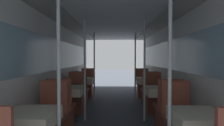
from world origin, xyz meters
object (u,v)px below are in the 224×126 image
(chair_left_near_1, at_px, (62,115))
(support_pole_left_2, at_px, (94,67))
(dining_table_right_1, at_px, (160,93))
(chair_right_far_2, at_px, (143,88))
(chair_left_far_2, at_px, (87,88))
(support_pole_right_2, at_px, (135,67))
(dining_table_right_0, at_px, (198,122))
(support_pole_left_0, at_px, (59,81))
(support_pole_right_0, at_px, (170,81))
(dining_table_left_0, at_px, (32,121))
(dining_table_left_1, at_px, (70,92))
(support_pole_right_1, at_px, (144,71))
(chair_left_far_1, at_px, (76,100))
(chair_left_near_2, at_px, (80,95))
(chair_right_far_1, at_px, (154,100))
(dining_table_right_2, at_px, (146,82))
(support_pole_left_1, at_px, (85,71))
(chair_right_near_1, at_px, (167,115))
(dining_table_left_2, at_px, (84,82))
(chair_right_near_2, at_px, (149,95))

(chair_left_near_1, xyz_separation_m, support_pole_left_2, (0.33, 2.31, 0.78))
(dining_table_right_1, xyz_separation_m, chair_right_far_2, (-0.00, 2.31, -0.31))
(chair_left_far_2, distance_m, chair_right_far_2, 1.96)
(dining_table_right_1, xyz_separation_m, support_pole_right_2, (-0.33, 1.74, 0.47))
(dining_table_right_0, bearing_deg, support_pole_right_2, 95.42)
(support_pole_left_0, height_order, support_pole_right_0, same)
(dining_table_left_0, distance_m, support_pole_left_2, 3.53)
(dining_table_left_0, distance_m, dining_table_left_1, 1.74)
(chair_left_near_1, relative_size, support_pole_right_1, 0.46)
(chair_left_near_1, height_order, dining_table_right_1, chair_left_near_1)
(chair_left_near_1, height_order, chair_left_far_1, same)
(dining_table_left_1, xyz_separation_m, chair_left_near_2, (0.00, 1.17, -0.31))
(support_pole_left_2, xyz_separation_m, dining_table_right_1, (1.63, -1.74, -0.47))
(dining_table_left_1, bearing_deg, support_pole_right_0, -46.95)
(dining_table_left_0, xyz_separation_m, support_pole_right_1, (1.63, 1.74, 0.47))
(chair_left_far_1, distance_m, chair_right_far_1, 1.96)
(support_pole_right_0, bearing_deg, support_pole_left_0, 180.00)
(chair_left_far_1, relative_size, dining_table_right_2, 1.36)
(dining_table_left_1, distance_m, chair_left_near_1, 0.65)
(support_pole_left_1, relative_size, chair_left_near_2, 2.18)
(support_pole_right_0, distance_m, dining_table_right_1, 1.83)
(dining_table_right_0, relative_size, support_pole_right_1, 0.34)
(chair_left_near_2, bearing_deg, dining_table_right_1, -30.91)
(chair_right_near_1, bearing_deg, support_pole_left_0, -144.22)
(dining_table_right_1, distance_m, chair_right_far_1, 0.65)
(chair_left_near_2, relative_size, dining_table_right_1, 1.36)
(chair_left_far_1, distance_m, dining_table_right_0, 3.04)
(dining_table_left_2, height_order, support_pole_right_0, support_pole_right_0)
(dining_table_left_1, distance_m, chair_left_far_2, 2.33)
(support_pole_right_0, xyz_separation_m, chair_right_far_1, (0.33, 2.31, -0.78))
(dining_table_left_2, relative_size, chair_left_near_2, 0.73)
(chair_left_near_1, distance_m, chair_right_near_1, 1.96)
(support_pole_left_2, height_order, chair_right_near_2, support_pole_left_2)
(chair_left_far_1, distance_m, chair_left_far_2, 1.74)
(dining_table_left_1, height_order, support_pole_right_0, support_pole_right_0)
(dining_table_left_0, relative_size, support_pole_left_2, 0.34)
(support_pole_left_2, height_order, dining_table_right_1, support_pole_left_2)
(dining_table_left_0, bearing_deg, dining_table_right_1, 41.66)
(dining_table_left_0, relative_size, chair_right_near_1, 0.73)
(chair_left_near_2, distance_m, chair_right_far_1, 2.05)
(chair_left_near_2, bearing_deg, support_pole_right_0, -60.82)
(support_pole_left_2, bearing_deg, dining_table_right_0, -64.96)
(support_pole_right_1, bearing_deg, chair_left_near_2, 144.22)
(dining_table_left_1, bearing_deg, chair_left_far_2, 90.00)
(dining_table_right_0, distance_m, chair_right_near_2, 2.93)
(chair_left_far_1, xyz_separation_m, dining_table_right_2, (1.96, 1.17, 0.31))
(support_pole_left_2, relative_size, dining_table_right_1, 2.97)
(chair_left_near_1, relative_size, chair_left_far_1, 1.00)
(support_pole_left_2, bearing_deg, dining_table_right_1, -46.95)
(support_pole_left_2, bearing_deg, dining_table_left_0, -95.42)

